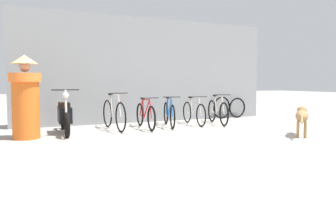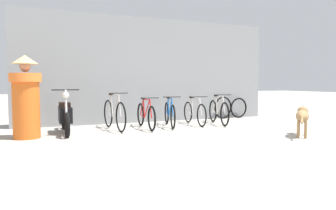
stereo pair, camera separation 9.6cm
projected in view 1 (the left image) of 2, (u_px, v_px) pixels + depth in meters
ground_plane at (220, 142)px, 6.44m from camera, size 60.00×60.00×0.00m
shop_wall_back at (151, 70)px, 9.67m from camera, size 7.71×0.20×3.03m
bicycle_0 at (114, 114)px, 8.06m from camera, size 0.46×1.74×0.92m
bicycle_1 at (145, 115)px, 8.29m from camera, size 0.46×1.66×0.80m
bicycle_2 at (169, 114)px, 8.64m from camera, size 0.56×1.61×0.81m
bicycle_3 at (194, 112)px, 9.02m from camera, size 0.46×1.59×0.80m
bicycle_4 at (218, 111)px, 9.18m from camera, size 0.52×1.60×0.84m
motorcycle at (65, 116)px, 7.46m from camera, size 0.58×1.83×1.02m
stray_dog at (302, 116)px, 7.09m from camera, size 0.93×0.88×0.63m
person_in_robes at (26, 97)px, 6.72m from camera, size 0.89×0.89×1.73m
spare_tire_left at (222, 108)px, 10.49m from camera, size 0.71×0.15×0.71m
spare_tire_right at (237, 108)px, 10.75m from camera, size 0.66×0.09×0.66m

